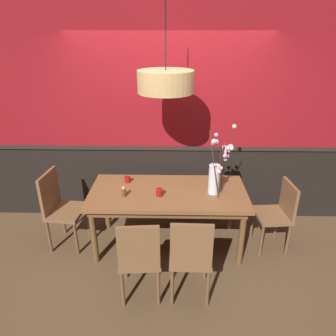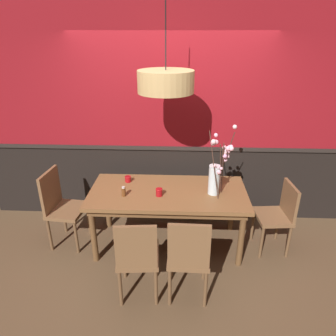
% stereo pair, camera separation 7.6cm
% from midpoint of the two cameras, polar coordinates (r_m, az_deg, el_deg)
% --- Properties ---
extents(ground_plane, '(24.00, 24.00, 0.00)m').
position_cam_midpoint_polar(ground_plane, '(4.07, -0.55, -13.72)').
color(ground_plane, brown).
extents(back_wall, '(5.15, 0.14, 2.88)m').
position_cam_midpoint_polar(back_wall, '(4.09, -0.31, 9.00)').
color(back_wall, black).
rests_on(back_wall, ground).
extents(dining_table, '(1.86, 0.88, 0.76)m').
position_cam_midpoint_polar(dining_table, '(3.70, -0.59, -5.44)').
color(dining_table, brown).
rests_on(dining_table, ground).
extents(chair_far_side_right, '(0.46, 0.44, 0.93)m').
position_cam_midpoint_polar(chair_far_side_right, '(4.50, 3.17, -1.90)').
color(chair_far_side_right, brown).
rests_on(chair_far_side_right, ground).
extents(chair_head_west_end, '(0.44, 0.49, 0.98)m').
position_cam_midpoint_polar(chair_head_west_end, '(4.01, -19.91, -6.53)').
color(chair_head_west_end, brown).
rests_on(chair_head_west_end, ground).
extents(chair_head_east_end, '(0.42, 0.45, 0.88)m').
position_cam_midpoint_polar(chair_head_east_end, '(3.96, 19.13, -7.63)').
color(chair_head_east_end, brown).
rests_on(chair_head_east_end, ground).
extents(chair_near_side_left, '(0.44, 0.47, 0.94)m').
position_cam_midpoint_polar(chair_near_side_left, '(3.09, -5.99, -15.81)').
color(chair_near_side_left, brown).
rests_on(chair_near_side_left, ground).
extents(chair_far_side_left, '(0.47, 0.46, 0.97)m').
position_cam_midpoint_polar(chair_far_side_left, '(4.54, -3.62, -1.54)').
color(chair_far_side_left, brown).
rests_on(chair_far_side_left, ground).
extents(chair_near_side_right, '(0.42, 0.44, 0.96)m').
position_cam_midpoint_polar(chair_near_side_right, '(3.07, 3.47, -15.71)').
color(chair_near_side_right, brown).
rests_on(chair_near_side_right, ground).
extents(vase_with_blossoms, '(0.33, 0.38, 0.78)m').
position_cam_midpoint_polar(vase_with_blossoms, '(3.53, 8.38, -0.88)').
color(vase_with_blossoms, silver).
rests_on(vase_with_blossoms, dining_table).
extents(candle_holder_nearer_center, '(0.08, 0.08, 0.07)m').
position_cam_midpoint_polar(candle_holder_nearer_center, '(3.88, -8.06, -2.10)').
color(candle_holder_nearer_center, '#9E0F14').
rests_on(candle_holder_nearer_center, dining_table).
extents(candle_holder_nearer_edge, '(0.08, 0.08, 0.09)m').
position_cam_midpoint_polar(candle_holder_nearer_edge, '(3.53, -2.23, -4.51)').
color(candle_holder_nearer_edge, '#9E0F14').
rests_on(candle_holder_nearer_edge, dining_table).
extents(condiment_bottle, '(0.05, 0.05, 0.12)m').
position_cam_midpoint_polar(condiment_bottle, '(3.56, -8.80, -4.44)').
color(condiment_bottle, brown).
rests_on(condiment_bottle, dining_table).
extents(pendant_lamp, '(0.59, 0.59, 0.97)m').
position_cam_midpoint_polar(pendant_lamp, '(3.28, -1.12, 15.68)').
color(pendant_lamp, tan).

